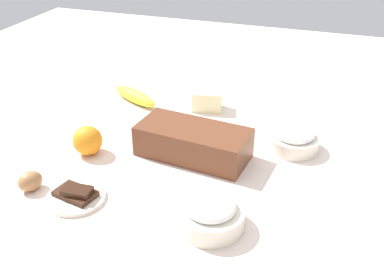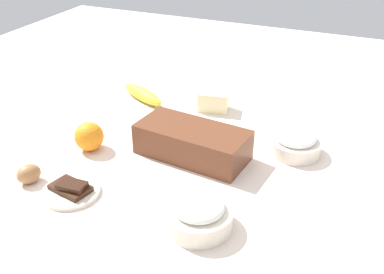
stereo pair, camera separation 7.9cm
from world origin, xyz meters
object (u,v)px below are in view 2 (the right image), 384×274
Objects in this scene: flour_bowl at (199,214)px; sugar_bowl at (295,143)px; chocolate_plate at (71,190)px; banana at (143,94)px; loaf_pan at (192,141)px; orange_fruit at (89,136)px; butter_block at (214,101)px; egg_near_butter at (29,174)px.

sugar_bowl is (0.12, 0.36, -0.00)m from flour_bowl.
banana is at bearing 100.58° from chocolate_plate.
banana is (-0.40, 0.49, -0.01)m from flour_bowl.
loaf_pan reaches higher than chocolate_plate.
orange_fruit is (-0.26, -0.08, -0.00)m from loaf_pan.
loaf_pan is 2.25× the size of chocolate_plate.
orange_fruit is (-0.38, 0.17, 0.01)m from flour_bowl.
flour_bowl is at bearing 2.17° from chocolate_plate.
butter_block is (-0.17, 0.52, -0.00)m from flour_bowl.
flour_bowl is 1.06× the size of chocolate_plate.
butter_block is 0.69× the size of chocolate_plate.
banana is 3.33× the size of egg_near_butter.
sugar_bowl is 0.69× the size of banana.
loaf_pan is at bearing 40.54° from egg_near_butter.
orange_fruit reaches higher than butter_block.
egg_near_butter reaches higher than chocolate_plate.
loaf_pan is 0.37m from banana.
butter_block is at bearing 151.33° from sugar_bowl.
egg_near_butter is at bearing -92.61° from banana.
orange_fruit is at bearing -158.75° from sugar_bowl.
butter_block reaches higher than banana.
loaf_pan reaches higher than banana.
flour_bowl is at bearing -24.20° from orange_fruit.
flour_bowl is at bearing -57.56° from loaf_pan.
sugar_bowl reaches higher than butter_block.
flour_bowl reaches higher than egg_near_butter.
chocolate_plate is at bearing -79.42° from banana.
sugar_bowl is at bearing 21.25° from orange_fruit.
loaf_pan reaches higher than egg_near_butter.
orange_fruit is at bearing -121.39° from butter_block.
flour_bowl is at bearing -107.76° from sugar_bowl.
flour_bowl is (0.12, -0.25, -0.01)m from loaf_pan.
banana is 0.51m from chocolate_plate.
chocolate_plate is (-0.42, -0.37, -0.02)m from sugar_bowl.
banana is 2.11× the size of butter_block.
chocolate_plate is (0.07, -0.18, -0.03)m from orange_fruit.
chocolate_plate is (-0.31, -0.01, -0.02)m from flour_bowl.
flour_bowl reaches higher than butter_block.
loaf_pan is 3.25× the size of butter_block.
flour_bowl is at bearing -50.98° from banana.
orange_fruit is 0.19m from egg_near_butter.
egg_near_butter is (-0.42, -0.01, -0.01)m from flour_bowl.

